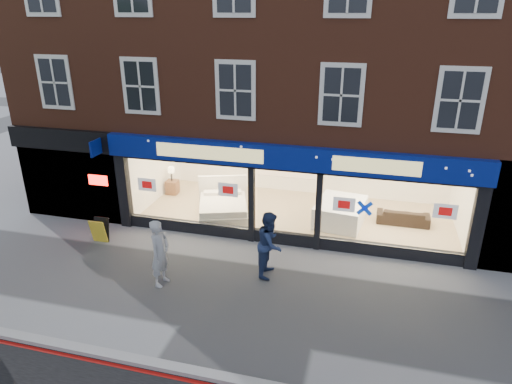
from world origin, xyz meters
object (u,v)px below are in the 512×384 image
at_px(display_bed, 223,207).
at_px(sofa, 403,216).
at_px(pedestrian_blue, 270,244).
at_px(pedestrian_grey, 160,253).
at_px(mattress_stack, 340,212).
at_px(a_board, 100,230).

relative_size(display_bed, sofa, 1.44).
bearing_deg(pedestrian_blue, sofa, -40.36).
height_order(display_bed, pedestrian_blue, pedestrian_blue).
bearing_deg(sofa, pedestrian_grey, 40.19).
distance_m(mattress_stack, pedestrian_grey, 6.57).
relative_size(display_bed, pedestrian_blue, 1.34).
distance_m(a_board, pedestrian_blue, 5.73).
distance_m(a_board, pedestrian_grey, 3.46).
bearing_deg(mattress_stack, a_board, -156.41).
bearing_deg(pedestrian_blue, pedestrian_grey, 115.93).
xyz_separation_m(mattress_stack, pedestrian_grey, (-4.35, -4.90, 0.46)).
bearing_deg(display_bed, mattress_stack, -12.82).
xyz_separation_m(display_bed, a_board, (-3.23, -2.73, -0.03)).
height_order(a_board, pedestrian_grey, pedestrian_grey).
relative_size(a_board, pedestrian_grey, 0.43).
distance_m(mattress_stack, pedestrian_blue, 4.04).
height_order(display_bed, sofa, display_bed).
height_order(mattress_stack, a_board, mattress_stack).
relative_size(sofa, a_board, 2.19).
bearing_deg(pedestrian_grey, sofa, -43.68).
relative_size(mattress_stack, pedestrian_blue, 1.12).
xyz_separation_m(sofa, pedestrian_grey, (-6.45, -5.39, 0.58)).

